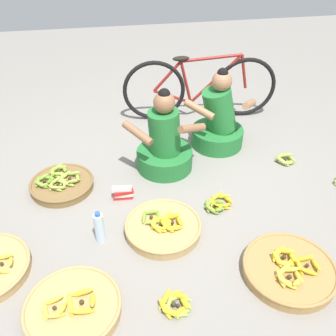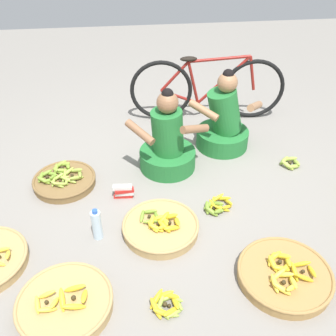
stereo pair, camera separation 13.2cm
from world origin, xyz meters
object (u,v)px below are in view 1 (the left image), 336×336
Objects in this scene: banana_basket_front_left at (289,269)px; banana_basket_back_left at (163,227)px; loose_bananas_mid_right at (286,159)px; water_bottle at (99,227)px; bicycle_leaning at (200,88)px; loose_bananas_front_right at (175,304)px; banana_basket_back_center at (73,308)px; packet_carton_stack at (123,193)px; banana_basket_mid_left at (62,184)px; vendor_woman_behind at (218,122)px; vendor_woman_front at (165,144)px; loose_bananas_front_center at (217,204)px.

banana_basket_front_left is 1.08× the size of banana_basket_back_left.
water_bottle is at bearing -158.02° from loose_bananas_mid_right.
loose_bananas_mid_right is at bearing 21.98° from water_bottle.
loose_bananas_front_right is (-0.73, -2.40, -0.33)m from bicycle_leaning.
banana_basket_back_center is 0.96× the size of banana_basket_front_left.
packet_carton_stack is (0.20, 0.44, -0.07)m from water_bottle.
packet_carton_stack is (0.52, -0.24, 0.01)m from banana_basket_mid_left.
bicycle_leaning is at bearing 68.11° from banana_basket_back_left.
loose_bananas_mid_right is 1.61m from packet_carton_stack.
loose_bananas_mid_right is 1.93m from loose_bananas_front_right.
banana_basket_mid_left is (-1.54, -0.46, -0.21)m from vendor_woman_behind.
vendor_woman_front is 1.35× the size of banana_basket_back_left.
vendor_woman_front reaches higher than water_bottle.
banana_basket_back_center is 0.63m from loose_bananas_front_right.
banana_basket_front_left is at bearing -37.94° from banana_basket_mid_left.
vendor_woman_front is at bearing 9.47° from banana_basket_mid_left.
vendor_woman_front is 1.19m from loose_bananas_mid_right.
loose_bananas_mid_right is (1.16, -0.12, -0.22)m from vendor_woman_front.
loose_bananas_front_right is at bearing -171.74° from banana_basket_front_left.
loose_bananas_front_right is (-0.03, -0.66, -0.02)m from banana_basket_back_left.
banana_basket_mid_left reaches higher than packet_carton_stack.
banana_basket_mid_left is at bearing 142.06° from banana_basket_front_left.
vendor_woman_front is 3.39× the size of loose_bananas_front_right.
bicycle_leaning is at bearing 121.00° from loose_bananas_mid_right.
packet_carton_stack is at bearing -136.99° from vendor_woman_front.
loose_bananas_front_center is at bearing -61.95° from vendor_woman_front.
banana_basket_front_left is at bearing 1.97° from banana_basket_back_center.
bicycle_leaning reaches higher than packet_carton_stack.
banana_basket_back_left is at bearing 0.28° from water_bottle.
loose_bananas_front_center is at bearing 34.83° from banana_basket_back_center.
vendor_woman_behind is 3.03× the size of loose_bananas_front_center.
packet_carton_stack is (-0.97, -1.30, -0.30)m from bicycle_leaning.
bicycle_leaning is 2.31m from banana_basket_front_left.
banana_basket_back_left is 2.16× the size of water_bottle.
vendor_woman_front is 1.26× the size of banana_basket_front_left.
loose_bananas_front_right is at bearing -77.79° from packet_carton_stack.
vendor_woman_front reaches higher than loose_bananas_front_right.
loose_bananas_front_right is at bearing -56.06° from water_bottle.
banana_basket_back_center is 1.44m from banana_basket_front_left.
banana_basket_back_left is at bearing 145.02° from banana_basket_front_left.
packet_carton_stack reaches higher than loose_bananas_front_center.
banana_basket_front_left is at bearing 8.26° from loose_bananas_front_right.
banana_basket_back_center is at bearing -120.23° from bicycle_leaning.
vendor_woman_front is 1.52m from loose_bananas_front_right.
loose_bananas_mid_right is at bearing 9.90° from packet_carton_stack.
banana_basket_mid_left is 0.57m from packet_carton_stack.
banana_basket_front_left is 0.82m from loose_bananas_front_right.
loose_bananas_front_right is at bearing -113.38° from vendor_woman_behind.
vendor_woman_front is 1.53m from banana_basket_front_left.
bicycle_leaning is at bearing 58.86° from vendor_woman_front.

